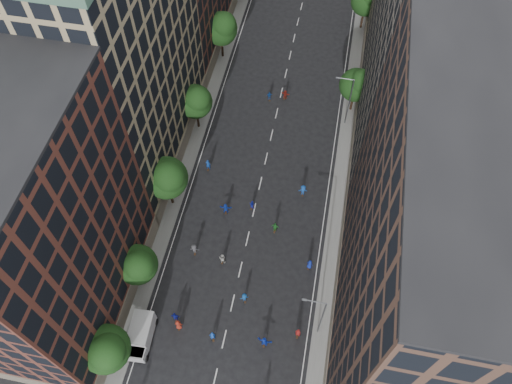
% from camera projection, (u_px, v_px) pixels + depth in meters
% --- Properties ---
extents(ground, '(240.00, 240.00, 0.00)m').
position_uv_depth(ground, '(271.00, 138.00, 74.96)').
color(ground, black).
rests_on(ground, ground).
extents(sidewalk_left, '(4.00, 105.00, 0.15)m').
position_uv_depth(sidewalk_left, '(206.00, 91.00, 80.23)').
color(sidewalk_left, slate).
rests_on(sidewalk_left, ground).
extents(sidewalk_right, '(4.00, 105.00, 0.15)m').
position_uv_depth(sidewalk_right, '(355.00, 112.00, 77.68)').
color(sidewalk_right, slate).
rests_on(sidewalk_right, ground).
extents(bldg_left_a, '(14.00, 22.00, 30.00)m').
position_uv_depth(bldg_left_a, '(32.00, 235.00, 48.79)').
color(bldg_left_a, '#592B22').
rests_on(bldg_left_a, ground).
extents(bldg_left_b, '(14.00, 26.00, 34.00)m').
position_uv_depth(bldg_left_b, '(112.00, 55.00, 60.09)').
color(bldg_left_b, '#958461').
rests_on(bldg_left_b, ground).
extents(bldg_right_a, '(14.00, 30.00, 36.00)m').
position_uv_depth(bldg_right_a, '(436.00, 253.00, 44.41)').
color(bldg_right_a, '#462F25').
rests_on(bldg_right_a, ground).
extents(bldg_right_b, '(14.00, 28.00, 33.00)m').
position_uv_depth(bldg_right_b, '(432.00, 50.00, 61.33)').
color(bldg_right_b, '#645D52').
rests_on(bldg_right_b, ground).
extents(tree_left_0, '(5.20, 5.20, 8.83)m').
position_uv_depth(tree_left_0, '(106.00, 350.00, 51.63)').
color(tree_left_0, black).
rests_on(tree_left_0, ground).
extents(tree_left_1, '(4.80, 4.80, 8.21)m').
position_uv_depth(tree_left_1, '(138.00, 265.00, 57.38)').
color(tree_left_1, black).
rests_on(tree_left_1, ground).
extents(tree_left_2, '(5.60, 5.60, 9.45)m').
position_uv_depth(tree_left_2, '(167.00, 177.00, 63.17)').
color(tree_left_2, black).
rests_on(tree_left_2, ground).
extents(tree_left_3, '(5.00, 5.00, 8.58)m').
position_uv_depth(tree_left_3, '(196.00, 101.00, 71.20)').
color(tree_left_3, black).
rests_on(tree_left_3, ground).
extents(tree_left_4, '(5.40, 5.40, 9.08)m').
position_uv_depth(tree_left_4, '(222.00, 28.00, 79.60)').
color(tree_left_4, black).
rests_on(tree_left_4, ground).
extents(tree_right_a, '(5.00, 5.00, 8.39)m').
position_uv_depth(tree_right_a, '(357.00, 84.00, 73.30)').
color(tree_right_a, black).
rests_on(tree_right_a, ground).
extents(streetlamp_near, '(2.64, 0.22, 9.06)m').
position_uv_depth(streetlamp_near, '(320.00, 316.00, 54.42)').
color(streetlamp_near, '#595B60').
rests_on(streetlamp_near, ground).
extents(streetlamp_far, '(2.64, 0.22, 9.06)m').
position_uv_depth(streetlamp_far, '(348.00, 99.00, 72.25)').
color(streetlamp_far, '#595B60').
rests_on(streetlamp_far, ground).
extents(cargo_van, '(2.74, 5.41, 2.82)m').
position_uv_depth(cargo_van, '(141.00, 335.00, 56.98)').
color(cargo_van, silver).
rests_on(cargo_van, ground).
extents(skater_1, '(0.82, 0.69, 1.90)m').
position_uv_depth(skater_1, '(213.00, 336.00, 57.47)').
color(skater_1, '#1542AC').
rests_on(skater_1, ground).
extents(skater_3, '(1.18, 0.96, 1.59)m').
position_uv_depth(skater_3, '(244.00, 298.00, 60.18)').
color(skater_3, '#124696').
rests_on(skater_3, ground).
extents(skater_4, '(1.12, 0.56, 1.84)m').
position_uv_depth(skater_4, '(175.00, 317.00, 58.74)').
color(skater_4, navy).
rests_on(skater_4, ground).
extents(skater_5, '(1.78, 0.71, 1.88)m').
position_uv_depth(skater_5, '(264.00, 342.00, 57.10)').
color(skater_5, '#1737BC').
rests_on(skater_5, ground).
extents(skater_6, '(1.00, 0.73, 1.89)m').
position_uv_depth(skater_6, '(178.00, 325.00, 58.20)').
color(skater_6, maroon).
rests_on(skater_6, ground).
extents(skater_7, '(0.72, 0.50, 1.88)m').
position_uv_depth(skater_7, '(298.00, 333.00, 57.67)').
color(skater_7, maroon).
rests_on(skater_7, ground).
extents(skater_8, '(0.95, 0.79, 1.78)m').
position_uv_depth(skater_8, '(222.00, 258.00, 62.95)').
color(skater_8, '#B3B2AE').
rests_on(skater_8, ground).
extents(skater_9, '(1.24, 0.80, 1.82)m').
position_uv_depth(skater_9, '(194.00, 249.00, 63.64)').
color(skater_9, '#424247').
rests_on(skater_9, ground).
extents(skater_10, '(1.10, 0.57, 1.79)m').
position_uv_depth(skater_10, '(275.00, 227.00, 65.42)').
color(skater_10, '#237529').
rests_on(skater_10, ground).
extents(skater_11, '(1.70, 0.68, 1.79)m').
position_uv_depth(skater_11, '(226.00, 208.00, 67.03)').
color(skater_11, '#173ABB').
rests_on(skater_11, ground).
extents(skater_12, '(0.91, 0.71, 1.63)m').
position_uv_depth(skater_12, '(310.00, 264.00, 62.58)').
color(skater_12, '#1429A6').
rests_on(skater_12, ground).
extents(skater_13, '(0.73, 0.49, 1.94)m').
position_uv_depth(skater_13, '(208.00, 165.00, 70.95)').
color(skater_13, navy).
rests_on(skater_13, ground).
extents(skater_14, '(0.89, 0.79, 1.51)m').
position_uv_depth(skater_14, '(252.00, 205.00, 67.52)').
color(skater_14, '#141EA5').
rests_on(skater_14, ground).
extents(skater_15, '(1.30, 0.87, 1.88)m').
position_uv_depth(skater_15, '(303.00, 190.00, 68.58)').
color(skater_15, '#1448AA').
rests_on(skater_15, ground).
extents(skater_16, '(0.99, 0.67, 1.56)m').
position_uv_depth(skater_16, '(269.00, 96.00, 78.63)').
color(skater_16, '#124097').
rests_on(skater_16, ground).
extents(skater_17, '(1.54, 0.76, 1.59)m').
position_uv_depth(skater_17, '(285.00, 95.00, 78.76)').
color(skater_17, maroon).
rests_on(skater_17, ground).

